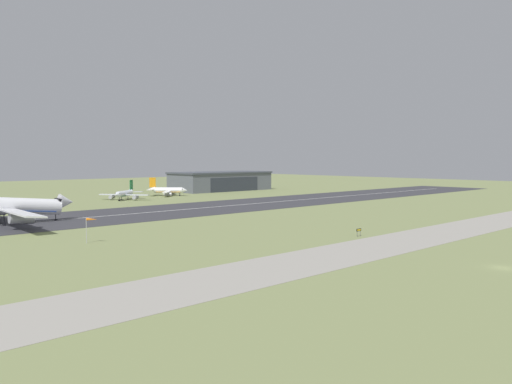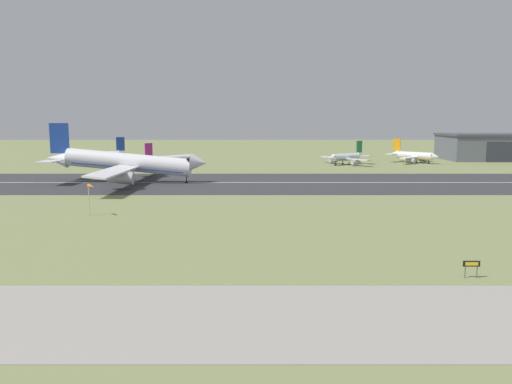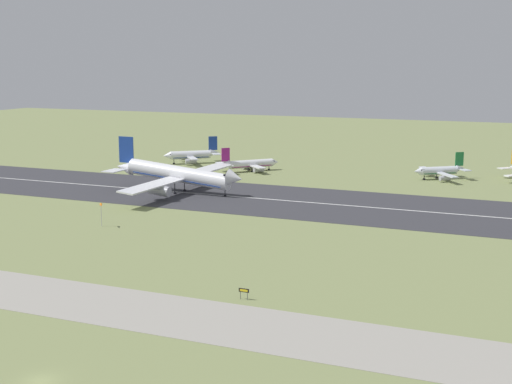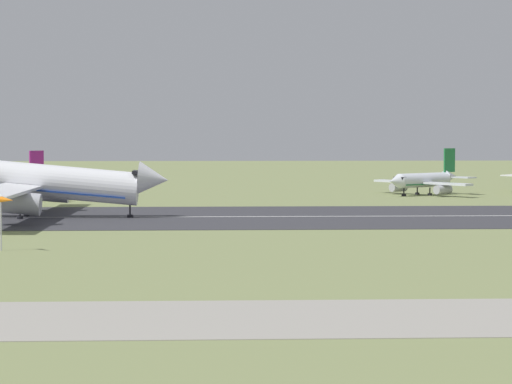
# 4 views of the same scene
# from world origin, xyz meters

# --- Properties ---
(ground_plane) EXTENTS (695.11, 695.11, 0.00)m
(ground_plane) POSITION_xyz_m (0.00, 58.62, 0.00)
(ground_plane) COLOR #7A8451
(runway_strip) EXTENTS (455.11, 43.84, 0.06)m
(runway_strip) POSITION_xyz_m (0.00, 117.24, 0.03)
(runway_strip) COLOR #333338
(runway_strip) RESTS_ON ground_plane
(runway_centreline) EXTENTS (409.60, 0.70, 0.01)m
(runway_centreline) POSITION_xyz_m (0.00, 117.24, 0.07)
(runway_centreline) COLOR silver
(runway_centreline) RESTS_ON runway_strip
(taxiway_road) EXTENTS (341.33, 16.22, 0.05)m
(taxiway_road) POSITION_xyz_m (0.00, 26.19, 0.03)
(taxiway_road) COLOR gray
(taxiway_road) RESTS_ON ground_plane
(airplane_landing) EXTENTS (42.77, 57.45, 15.68)m
(airplane_landing) POSITION_xyz_m (-45.71, 117.02, 5.27)
(airplane_landing) COLOR white
(airplane_landing) RESTS_ON ground_plane
(airplane_parked_west) EXTENTS (19.90, 20.82, 8.70)m
(airplane_parked_west) POSITION_xyz_m (-42.30, 162.38, 2.57)
(airplane_parked_west) COLOR white
(airplane_parked_west) RESTS_ON ground_plane
(airplane_parked_east) EXTENTS (21.07, 20.61, 10.01)m
(airplane_parked_east) POSITION_xyz_m (-70.28, 171.64, 3.18)
(airplane_parked_east) COLOR silver
(airplane_parked_east) RESTS_ON ground_plane
(airplane_parked_far_east) EXTENTS (18.40, 20.08, 8.70)m
(airplane_parked_far_east) POSITION_xyz_m (21.43, 170.95, 2.73)
(airplane_parked_far_east) COLOR silver
(airplane_parked_far_east) RESTS_ON ground_plane
(windsock_pole) EXTENTS (1.93, 2.20, 5.60)m
(windsock_pole) POSITION_xyz_m (-40.20, 70.62, 5.01)
(windsock_pole) COLOR #B7B7BC
(windsock_pole) RESTS_ON ground_plane
(runway_sign) EXTENTS (1.78, 0.13, 1.87)m
(runway_sign) POSITION_xyz_m (10.64, 36.91, 1.42)
(runway_sign) COLOR #4C4C51
(runway_sign) RESTS_ON ground_plane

